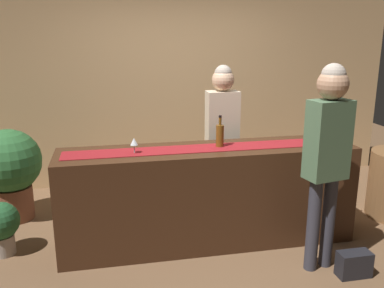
{
  "coord_description": "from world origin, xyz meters",
  "views": [
    {
      "loc": [
        -0.91,
        -3.67,
        2.01
      ],
      "look_at": [
        -0.16,
        0.0,
        1.0
      ],
      "focal_mm": 39.34,
      "sensor_mm": 36.0,
      "label": 1
    }
  ],
  "objects": [
    {
      "name": "handbag",
      "position": [
        1.06,
        -0.85,
        0.11
      ],
      "size": [
        0.28,
        0.14,
        0.22
      ],
      "primitive_type": "cube",
      "color": "black",
      "rests_on": "ground"
    },
    {
      "name": "wine_glass_mid_counter",
      "position": [
        -0.69,
        -0.04,
        1.06
      ],
      "size": [
        0.07,
        0.07,
        0.14
      ],
      "color": "silver",
      "rests_on": "bar_counter"
    },
    {
      "name": "wine_glass_near_customer",
      "position": [
        1.05,
        -0.01,
        1.06
      ],
      "size": [
        0.07,
        0.07,
        0.14
      ],
      "color": "silver",
      "rests_on": "bar_counter"
    },
    {
      "name": "customer_sipping",
      "position": [
        0.84,
        -0.65,
        1.11
      ],
      "size": [
        0.37,
        0.26,
        1.77
      ],
      "rotation": [
        0.0,
        0.0,
        0.2
      ],
      "color": "#33333D",
      "rests_on": "ground"
    },
    {
      "name": "potted_plant_small",
      "position": [
        -1.92,
        0.14,
        0.29
      ],
      "size": [
        0.35,
        0.35,
        0.51
      ],
      "color": "#9E9389",
      "rests_on": "ground"
    },
    {
      "name": "wine_bottle_clear",
      "position": [
        1.25,
        -0.03,
        1.07
      ],
      "size": [
        0.07,
        0.07,
        0.3
      ],
      "color": "#B2C6C1",
      "rests_on": "bar_counter"
    },
    {
      "name": "back_wall",
      "position": [
        0.0,
        1.9,
        1.45
      ],
      "size": [
        6.0,
        0.12,
        2.9
      ],
      "primitive_type": "cube",
      "color": "tan",
      "rests_on": "ground"
    },
    {
      "name": "counter_runner_cloth",
      "position": [
        0.0,
        0.0,
        0.96
      ],
      "size": [
        2.66,
        0.28,
        0.01
      ],
      "primitive_type": "cube",
      "color": "maroon",
      "rests_on": "bar_counter"
    },
    {
      "name": "bartender",
      "position": [
        0.29,
        0.58,
        1.03
      ],
      "size": [
        0.34,
        0.23,
        1.68
      ],
      "rotation": [
        0.0,
        0.0,
        3.14
      ],
      "color": "#26262B",
      "rests_on": "ground"
    },
    {
      "name": "ground_plane",
      "position": [
        0.0,
        0.0,
        0.0
      ],
      "size": [
        10.0,
        10.0,
        0.0
      ],
      "primitive_type": "plane",
      "color": "brown"
    },
    {
      "name": "wine_bottle_amber",
      "position": [
        0.11,
        0.03,
        1.07
      ],
      "size": [
        0.07,
        0.07,
        0.3
      ],
      "color": "brown",
      "rests_on": "bar_counter"
    },
    {
      "name": "potted_plant_tall",
      "position": [
        -1.97,
        0.94,
        0.58
      ],
      "size": [
        0.69,
        0.69,
        1.01
      ],
      "color": "brown",
      "rests_on": "ground"
    },
    {
      "name": "bar_counter",
      "position": [
        0.0,
        0.0,
        0.48
      ],
      "size": [
        2.8,
        0.6,
        0.95
      ],
      "primitive_type": "cube",
      "color": "#3D2314",
      "rests_on": "ground"
    }
  ]
}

